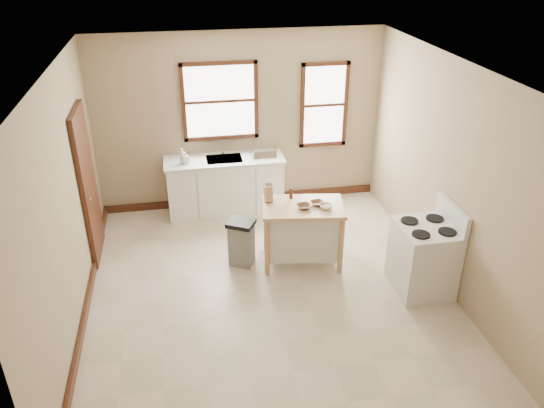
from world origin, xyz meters
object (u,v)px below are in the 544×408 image
at_px(kitchen_island, 302,234).
at_px(trash_bin, 241,243).
at_px(knife_block, 268,194).
at_px(pepper_grinder, 291,193).
at_px(soap_bottle_a, 182,156).
at_px(soap_bottle_b, 186,158).
at_px(gas_stove, 424,249).
at_px(bowl_a, 304,207).
at_px(bowl_c, 326,206).
at_px(dish_rack, 264,153).
at_px(bowl_b, 317,203).

xyz_separation_m(kitchen_island, trash_bin, (-0.82, 0.10, -0.11)).
bearing_deg(knife_block, pepper_grinder, 2.94).
bearing_deg(soap_bottle_a, soap_bottle_b, -19.94).
height_order(trash_bin, gas_stove, gas_stove).
height_order(bowl_a, bowl_c, bowl_c).
distance_m(dish_rack, bowl_b, 1.72).
bearing_deg(soap_bottle_a, trash_bin, -64.96).
bearing_deg(bowl_a, trash_bin, 167.95).
bearing_deg(kitchen_island, soap_bottle_a, 141.90).
relative_size(soap_bottle_b, gas_stove, 0.16).
xyz_separation_m(soap_bottle_b, pepper_grinder, (1.34, -1.34, -0.07)).
relative_size(soap_bottle_b, trash_bin, 0.28).
height_order(pepper_grinder, bowl_c, pepper_grinder).
distance_m(soap_bottle_b, trash_bin, 1.75).
xyz_separation_m(kitchen_island, bowl_b, (0.19, -0.00, 0.46)).
relative_size(kitchen_island, bowl_a, 5.78).
xyz_separation_m(pepper_grinder, bowl_b, (0.30, -0.24, -0.05)).
relative_size(dish_rack, bowl_b, 2.27).
bearing_deg(soap_bottle_a, gas_stove, -40.43).
bearing_deg(soap_bottle_b, kitchen_island, -56.90).
bearing_deg(kitchen_island, knife_block, 162.76).
bearing_deg(bowl_c, soap_bottle_a, 135.86).
xyz_separation_m(kitchen_island, pepper_grinder, (-0.12, 0.24, 0.51)).
bearing_deg(trash_bin, soap_bottle_a, 143.19).
bearing_deg(bowl_c, knife_block, 154.42).
height_order(soap_bottle_b, bowl_c, soap_bottle_b).
relative_size(dish_rack, kitchen_island, 0.37).
xyz_separation_m(soap_bottle_b, knife_block, (1.03, -1.37, -0.04)).
bearing_deg(dish_rack, soap_bottle_a, -162.69).
relative_size(pepper_grinder, gas_stove, 0.13).
relative_size(trash_bin, gas_stove, 0.57).
bearing_deg(bowl_c, bowl_b, 124.83).
bearing_deg(soap_bottle_b, bowl_b, -53.53).
height_order(dish_rack, pepper_grinder, pepper_grinder).
xyz_separation_m(knife_block, trash_bin, (-0.39, -0.11, -0.64)).
xyz_separation_m(bowl_c, trash_bin, (-1.09, 0.23, -0.57)).
bearing_deg(bowl_a, pepper_grinder, 109.24).
bearing_deg(pepper_grinder, bowl_c, -43.34).
bearing_deg(trash_bin, gas_stove, 4.53).
bearing_deg(soap_bottle_a, knife_block, -51.86).
xyz_separation_m(soap_bottle_a, pepper_grinder, (1.39, -1.36, -0.09)).
xyz_separation_m(bowl_b, trash_bin, (-1.00, 0.11, -0.56)).
distance_m(dish_rack, knife_block, 1.46).
relative_size(pepper_grinder, bowl_b, 0.87).
relative_size(pepper_grinder, bowl_c, 0.87).
height_order(kitchen_island, bowl_b, bowl_b).
height_order(soap_bottle_a, gas_stove, gas_stove).
height_order(dish_rack, bowl_c, dish_rack).
bearing_deg(gas_stove, bowl_b, 143.48).
height_order(soap_bottle_a, bowl_a, soap_bottle_a).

